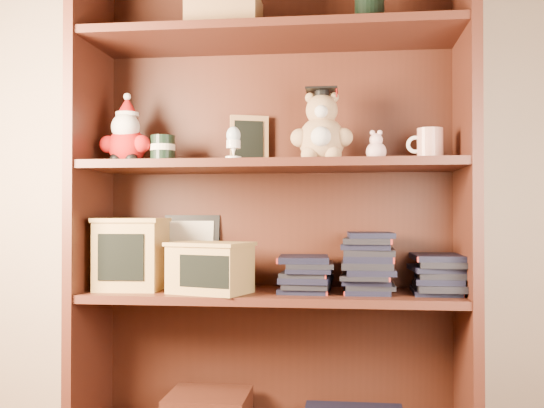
{
  "coord_description": "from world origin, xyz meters",
  "views": [
    {
      "loc": [
        0.29,
        -0.65,
        0.79
      ],
      "look_at": [
        0.05,
        1.3,
        0.82
      ],
      "focal_mm": 42.0,
      "sensor_mm": 36.0,
      "label": 1
    }
  ],
  "objects": [
    {
      "name": "book_stack_left",
      "position": [
        0.16,
        1.3,
        0.61
      ],
      "size": [
        0.14,
        0.2,
        0.11
      ],
      "color": "black",
      "rests_on": "shelf_lower"
    },
    {
      "name": "teacher_mug",
      "position": [
        0.53,
        1.3,
        1.0
      ],
      "size": [
        0.11,
        0.08,
        0.1
      ],
      "color": "silver",
      "rests_on": "shelf_upper"
    },
    {
      "name": "certificate_frame",
      "position": [
        -0.24,
        1.44,
        0.67
      ],
      "size": [
        0.19,
        0.05,
        0.23
      ],
      "color": "black",
      "rests_on": "shelf_lower"
    },
    {
      "name": "grad_teddy_bear",
      "position": [
        0.21,
        1.3,
        1.04
      ],
      "size": [
        0.19,
        0.16,
        0.23
      ],
      "color": "tan",
      "rests_on": "shelf_upper"
    },
    {
      "name": "pencils_box",
      "position": [
        -0.13,
        1.24,
        0.63
      ],
      "size": [
        0.28,
        0.23,
        0.15
      ],
      "color": "#AF8847",
      "rests_on": "shelf_lower"
    },
    {
      "name": "santa_plush",
      "position": [
        -0.41,
        1.3,
        1.03
      ],
      "size": [
        0.16,
        0.12,
        0.23
      ],
      "color": "#A50F0F",
      "rests_on": "shelf_upper"
    },
    {
      "name": "egg_cup",
      "position": [
        -0.05,
        1.23,
        1.0
      ],
      "size": [
        0.05,
        0.05,
        0.1
      ],
      "color": "white",
      "rests_on": "shelf_upper"
    },
    {
      "name": "book_stack_mid",
      "position": [
        0.34,
        1.3,
        0.64
      ],
      "size": [
        0.14,
        0.2,
        0.18
      ],
      "color": "black",
      "rests_on": "shelf_lower"
    },
    {
      "name": "pink_figurine",
      "position": [
        0.37,
        1.3,
        0.99
      ],
      "size": [
        0.06,
        0.06,
        0.1
      ],
      "color": "beige",
      "rests_on": "shelf_upper"
    },
    {
      "name": "bookcase",
      "position": [
        0.05,
        1.36,
        0.78
      ],
      "size": [
        1.2,
        0.35,
        1.6
      ],
      "color": "#461E14",
      "rests_on": "ground"
    },
    {
      "name": "book_stack_right",
      "position": [
        0.55,
        1.3,
        0.61
      ],
      "size": [
        0.14,
        0.2,
        0.11
      ],
      "color": "black",
      "rests_on": "shelf_lower"
    },
    {
      "name": "treats_box",
      "position": [
        -0.39,
        1.3,
        0.66
      ],
      "size": [
        0.22,
        0.22,
        0.22
      ],
      "color": "#AF8847",
      "rests_on": "shelf_lower"
    },
    {
      "name": "chalkboard_plaque",
      "position": [
        -0.04,
        1.42,
        1.03
      ],
      "size": [
        0.12,
        0.09,
        0.16
      ],
      "color": "#9E7547",
      "rests_on": "shelf_upper"
    },
    {
      "name": "shelf_lower",
      "position": [
        0.05,
        1.3,
        0.54
      ],
      "size": [
        1.14,
        0.33,
        0.02
      ],
      "color": "#461E14",
      "rests_on": "ground"
    },
    {
      "name": "shelf_upper",
      "position": [
        0.05,
        1.3,
        0.94
      ],
      "size": [
        1.14,
        0.33,
        0.02
      ],
      "color": "#461E14",
      "rests_on": "ground"
    },
    {
      "name": "teachers_tin",
      "position": [
        -0.29,
        1.3,
        0.99
      ],
      "size": [
        0.08,
        0.08,
        0.09
      ],
      "color": "black",
      "rests_on": "shelf_upper"
    }
  ]
}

